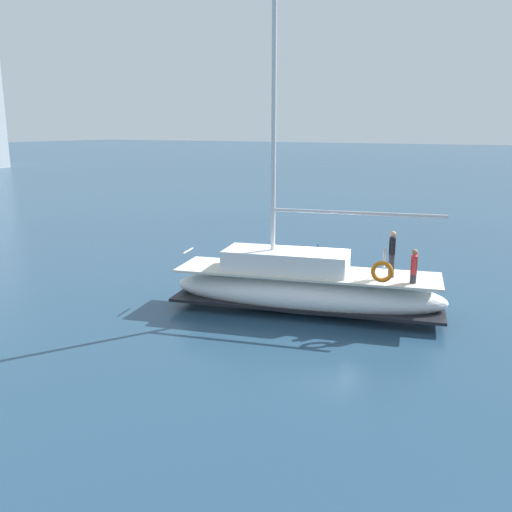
{
  "coord_description": "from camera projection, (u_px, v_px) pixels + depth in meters",
  "views": [
    {
      "loc": [
        -17.92,
        -7.16,
        6.4
      ],
      "look_at": [
        -0.73,
        2.4,
        1.8
      ],
      "focal_mm": 38.88,
      "sensor_mm": 36.0,
      "label": 1
    }
  ],
  "objects": [
    {
      "name": "main_sailboat",
      "position": [
        304.0,
        287.0,
        19.48
      ],
      "size": [
        4.57,
        9.9,
        12.74
      ],
      "color": "white",
      "rests_on": "ground"
    },
    {
      "name": "ground_plane",
      "position": [
        323.0,
        308.0,
        20.1
      ],
      "size": [
        400.0,
        400.0,
        0.0
      ],
      "primitive_type": "plane",
      "color": "navy"
    },
    {
      "name": "mooring_buoy",
      "position": [
        318.0,
        256.0,
        27.24
      ],
      "size": [
        0.6,
        0.6,
        0.9
      ],
      "color": "yellow",
      "rests_on": "ground"
    }
  ]
}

